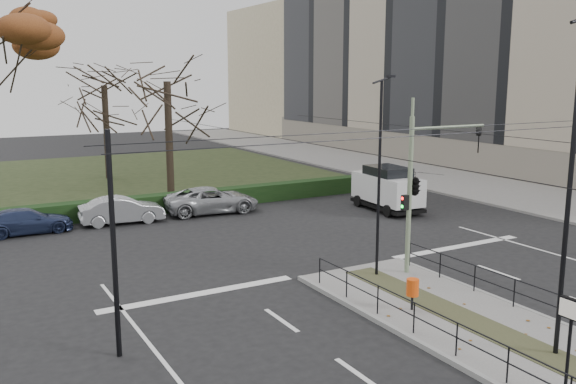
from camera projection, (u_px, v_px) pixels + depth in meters
name	position (u px, v px, depth m)	size (l,w,h in m)	color
ground	(443.00, 313.00, 19.07)	(140.00, 140.00, 0.00)	black
median_island	(507.00, 340.00, 16.92)	(4.40, 15.00, 0.14)	slate
sidewalk_east	(414.00, 174.00, 46.60)	(8.00, 90.00, 0.14)	slate
park	(63.00, 181.00, 43.52)	(38.00, 26.00, 0.10)	#232D16
hedge	(107.00, 209.00, 31.98)	(38.00, 1.00, 1.00)	black
apartment_block	(494.00, 40.00, 51.22)	(13.09, 52.10, 21.64)	tan
median_railing	(512.00, 311.00, 16.67)	(4.14, 13.24, 0.92)	black
catenary	(413.00, 197.00, 19.83)	(20.00, 34.00, 6.00)	black
traffic_light	(417.00, 183.00, 22.23)	(3.95, 2.21, 5.76)	gray
litter_bin	(413.00, 288.00, 18.85)	(0.39, 0.39, 0.99)	black
info_panel	(571.00, 321.00, 13.36)	(0.13, 0.62, 2.36)	black
streetlamp_median_near	(570.00, 187.00, 15.15)	(0.73, 0.15, 8.71)	black
streetlamp_median_far	(380.00, 176.00, 21.70)	(0.60, 0.12, 7.21)	black
parked_car_second	(122.00, 210.00, 30.77)	(1.45, 4.16, 1.37)	#989B9F
parked_car_third	(27.00, 221.00, 28.76)	(1.69, 4.15, 1.20)	#202A4C
parked_car_fourth	(212.00, 200.00, 33.23)	(2.36, 5.11, 1.42)	#989B9F
white_van	(387.00, 188.00, 33.78)	(2.40, 4.75, 2.46)	silver
bare_tree_center	(104.00, 92.00, 43.14)	(5.58, 5.58, 8.85)	black
bare_tree_near	(167.00, 90.00, 36.40)	(5.95, 5.95, 9.27)	black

